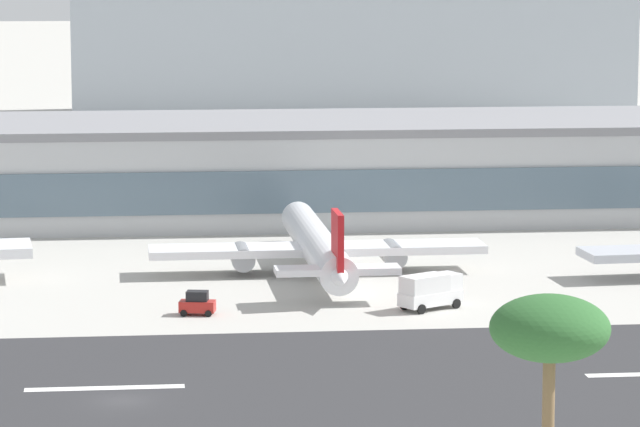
{
  "coord_description": "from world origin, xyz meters",
  "views": [
    {
      "loc": [
        1.2,
        -126.88,
        32.77
      ],
      "look_at": [
        19.83,
        50.68,
        6.08
      ],
      "focal_mm": 99.46,
      "sensor_mm": 36.0,
      "label": 1
    }
  ],
  "objects_px": {
    "terminal_building": "(273,168)",
    "palm_tree_1": "(550,333)",
    "service_baggage_tug_0": "(197,304)",
    "service_box_truck_1": "(431,290)",
    "airliner_red_tail_gate_1": "(318,248)"
  },
  "relations": [
    {
      "from": "terminal_building",
      "to": "palm_tree_1",
      "type": "relative_size",
      "value": 10.2
    },
    {
      "from": "service_baggage_tug_0",
      "to": "palm_tree_1",
      "type": "height_order",
      "value": "palm_tree_1"
    },
    {
      "from": "service_baggage_tug_0",
      "to": "terminal_building",
      "type": "bearing_deg",
      "value": -89.62
    },
    {
      "from": "service_baggage_tug_0",
      "to": "service_box_truck_1",
      "type": "height_order",
      "value": "service_box_truck_1"
    },
    {
      "from": "airliner_red_tail_gate_1",
      "to": "service_baggage_tug_0",
      "type": "relative_size",
      "value": 12.08
    },
    {
      "from": "terminal_building",
      "to": "service_baggage_tug_0",
      "type": "xyz_separation_m",
      "value": [
        -11.49,
        -59.0,
        -4.98
      ]
    },
    {
      "from": "terminal_building",
      "to": "airliner_red_tail_gate_1",
      "type": "distance_m",
      "value": 40.25
    },
    {
      "from": "service_box_truck_1",
      "to": "terminal_building",
      "type": "bearing_deg",
      "value": 68.59
    },
    {
      "from": "palm_tree_1",
      "to": "terminal_building",
      "type": "bearing_deg",
      "value": 92.03
    },
    {
      "from": "terminal_building",
      "to": "palm_tree_1",
      "type": "height_order",
      "value": "palm_tree_1"
    },
    {
      "from": "airliner_red_tail_gate_1",
      "to": "service_box_truck_1",
      "type": "xyz_separation_m",
      "value": [
        8.45,
        -18.55,
        -0.99
      ]
    },
    {
      "from": "airliner_red_tail_gate_1",
      "to": "service_baggage_tug_0",
      "type": "bearing_deg",
      "value": 144.76
    },
    {
      "from": "service_baggage_tug_0",
      "to": "palm_tree_1",
      "type": "bearing_deg",
      "value": 114.52
    },
    {
      "from": "service_box_truck_1",
      "to": "airliner_red_tail_gate_1",
      "type": "bearing_deg",
      "value": 83.45
    },
    {
      "from": "service_box_truck_1",
      "to": "service_baggage_tug_0",
      "type": "bearing_deg",
      "value": 149.93
    }
  ]
}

